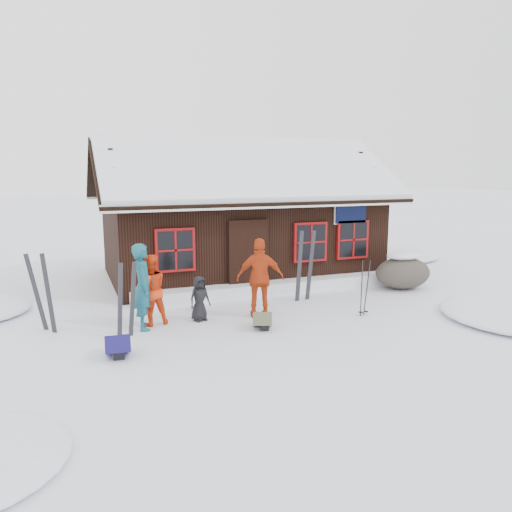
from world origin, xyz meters
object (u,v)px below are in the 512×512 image
Objects in this scene: skier_orange_left at (150,290)px; skier_orange_right at (260,278)px; skier_crouched at (200,299)px; ski_pair_left at (126,301)px; backpack_blue at (118,348)px; backpack_olive at (262,322)px; boulder at (403,272)px; ski_poles at (364,289)px; skier_teal at (143,287)px.

skier_orange_left is 0.85× the size of skier_orange_right.
skier_orange_left is at bearing 159.43° from skier_crouched.
ski_pair_left reaches higher than backpack_blue.
skier_orange_left is 2.97× the size of backpack_olive.
skier_crouched is 2.58m from backpack_blue.
backpack_blue is (-8.24, -2.50, -0.33)m from boulder.
backpack_blue is at bearing -163.14° from boulder.
boulder is 2.79× the size of backpack_blue.
skier_orange_right is 1.12× the size of boulder.
skier_crouched is 3.84m from ski_poles.
skier_teal is 2.66m from skier_orange_right.
skier_teal is 1.16× the size of ski_pair_left.
skier_orange_left is 2.50m from skier_orange_right.
boulder is at bearing -147.76° from skier_orange_right.
skier_crouched is at bearing 166.86° from skier_orange_left.
backpack_olive is at bearing 90.33° from skier_orange_right.
skier_orange_right is (2.66, -0.10, -0.01)m from skier_teal.
backpack_olive is (-2.61, -0.08, -0.49)m from ski_poles.
skier_orange_left reaches higher than ski_poles.
backpack_olive is at bearing 14.08° from backpack_blue.
ski_poles is at bearing 158.80° from skier_orange_left.
backpack_olive is (2.37, -0.93, -0.79)m from skier_teal.
skier_crouched is 0.76× the size of ski_poles.
skier_crouched is at bearing -171.89° from boulder.
boulder is 1.03× the size of ski_pair_left.
boulder is at bearing 21.16° from backpack_blue.
boulder is 8.07m from ski_pair_left.
backpack_blue is at bearing 159.30° from skier_teal.
backpack_blue is 1.11× the size of backpack_olive.
ski_poles reaches higher than backpack_blue.
skier_orange_right is at bearing 92.01° from backpack_olive.
skier_crouched is at bearing 43.30° from backpack_blue.
boulder is 3.17m from ski_poles.
skier_orange_left is at bearing 32.48° from ski_pair_left.
ski_poles is 2.29× the size of backpack_blue.
skier_orange_left is 2.56m from backpack_olive.
ski_pair_left is (-0.40, -0.41, -0.18)m from skier_teal.
boulder is at bearing -7.80° from skier_crouched.
ski_poles is 2.66m from backpack_olive.
skier_orange_right is at bearing 163.99° from skier_orange_left.
boulder is 8.61m from backpack_blue.
ski_pair_left is at bearing -177.69° from skier_crouched.
ski_pair_left is 1.25m from backpack_blue.
skier_orange_right is 1.80× the size of skier_crouched.
backpack_olive is (-0.29, -0.84, -0.78)m from skier_orange_right.
backpack_blue is at bearing 53.63° from skier_orange_left.
ski_pair_left is 5.40m from ski_poles.
boulder is 5.53m from backpack_olive.
skier_teal reaches higher than skier_orange_right.
ski_poles is (-2.55, -1.89, 0.15)m from boulder.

